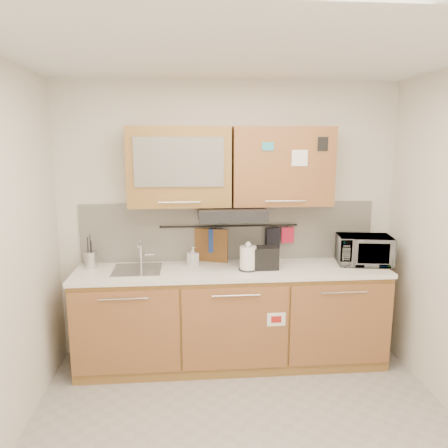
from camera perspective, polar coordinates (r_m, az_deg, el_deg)
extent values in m
plane|color=white|center=(2.68, 4.05, 22.46)|extent=(3.20, 3.20, 0.00)
plane|color=silver|center=(4.18, 0.63, 0.40)|extent=(3.20, 0.00, 3.20)
cube|color=olive|center=(4.14, 1.02, -12.14)|extent=(2.80, 0.60, 0.88)
cube|color=black|center=(4.31, 1.00, -16.92)|extent=(2.80, 0.54, 0.10)
cube|color=#9F6938|center=(3.86, -12.79, -13.71)|extent=(0.91, 0.02, 0.74)
cylinder|color=silver|center=(3.72, -13.05, -9.53)|extent=(0.41, 0.01, 0.01)
cube|color=#9F6938|center=(3.85, 1.51, -13.54)|extent=(0.91, 0.02, 0.74)
cylinder|color=silver|center=(3.71, 1.58, -9.34)|extent=(0.41, 0.01, 0.01)
cube|color=#9F6938|center=(4.05, 15.07, -12.63)|extent=(0.91, 0.02, 0.74)
cylinder|color=silver|center=(3.92, 15.42, -8.60)|extent=(0.41, 0.01, 0.01)
cube|color=white|center=(3.98, 1.05, -6.09)|extent=(2.82, 0.62, 0.04)
cube|color=silver|center=(4.19, 0.65, -0.97)|extent=(2.80, 0.02, 0.56)
cube|color=olive|center=(3.93, -5.86, 7.45)|extent=(0.90, 0.35, 0.70)
cube|color=silver|center=(3.74, -5.91, 8.05)|extent=(0.76, 0.02, 0.42)
cube|color=#9F6938|center=(4.02, 7.49, 7.50)|extent=(0.90, 0.35, 0.70)
cube|color=white|center=(3.87, 9.86, 8.49)|extent=(0.14, 0.00, 0.14)
cube|color=black|center=(3.92, 0.99, 1.46)|extent=(0.60, 0.46, 0.10)
cube|color=silver|center=(3.99, -11.27, -6.03)|extent=(0.42, 0.40, 0.03)
cylinder|color=silver|center=(4.11, -10.82, -3.71)|extent=(0.03, 0.03, 0.24)
cylinder|color=silver|center=(4.00, -10.98, -2.62)|extent=(0.02, 0.18, 0.02)
cylinder|color=black|center=(4.14, 0.70, -0.27)|extent=(1.30, 0.02, 0.02)
cylinder|color=silver|center=(4.15, -17.01, -4.46)|extent=(0.16, 0.16, 0.15)
cylinder|color=black|center=(4.15, -17.31, -3.54)|extent=(0.01, 0.01, 0.29)
cylinder|color=black|center=(4.12, -16.89, -3.83)|extent=(0.01, 0.01, 0.26)
cylinder|color=black|center=(4.15, -17.01, -3.37)|extent=(0.01, 0.01, 0.31)
cylinder|color=black|center=(4.13, -17.31, -4.06)|extent=(0.01, 0.01, 0.22)
cylinder|color=white|center=(3.90, 3.16, -4.48)|extent=(0.19, 0.19, 0.22)
sphere|color=white|center=(3.87, 3.17, -2.65)|extent=(0.05, 0.05, 0.05)
cube|color=white|center=(3.88, 4.51, -4.43)|extent=(0.03, 0.03, 0.14)
cylinder|color=black|center=(3.93, 3.14, -5.90)|extent=(0.17, 0.17, 0.01)
cube|color=black|center=(3.95, 5.12, -4.43)|extent=(0.27, 0.16, 0.20)
cube|color=black|center=(3.92, 4.46, -3.15)|extent=(0.08, 0.12, 0.01)
cube|color=black|center=(3.94, 5.83, -3.11)|extent=(0.08, 0.12, 0.01)
imported|color=#999999|center=(4.28, 17.81, -3.25)|extent=(0.53, 0.40, 0.27)
imported|color=#999999|center=(4.05, -4.08, -4.20)|extent=(0.11, 0.11, 0.18)
cube|color=brown|center=(4.16, -1.68, -3.33)|extent=(0.31, 0.13, 0.40)
cube|color=navy|center=(4.14, -1.09, -2.16)|extent=(0.14, 0.04, 0.23)
cube|color=black|center=(4.21, 6.37, -1.95)|extent=(0.15, 0.08, 0.22)
cube|color=#BB1833|center=(4.24, 8.30, -1.45)|extent=(0.12, 0.04, 0.15)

